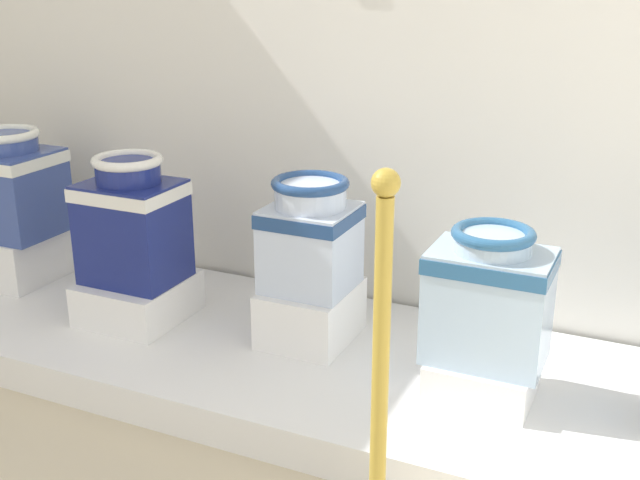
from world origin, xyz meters
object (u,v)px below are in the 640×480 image
plinth_block_central_ornate (311,313)px  antique_toilet_slender_white (132,219)px  antique_toilet_broad_patterned (9,181)px  plinth_block_rightmost (483,376)px  antique_toilet_central_ornate (310,232)px  antique_toilet_rightmost (489,294)px  plinth_block_slender_white (139,298)px  plinth_block_broad_patterned (19,255)px  stanchion_post_near_right (377,479)px

plinth_block_central_ornate → antique_toilet_slender_white: bearing=-170.8°
antique_toilet_broad_patterned → plinth_block_rightmost: size_ratio=1.38×
antique_toilet_central_ornate → plinth_block_rightmost: size_ratio=1.25×
antique_toilet_broad_patterned → antique_toilet_central_ornate: (1.45, -0.00, -0.03)m
antique_toilet_central_ornate → antique_toilet_rightmost: (0.69, -0.13, -0.07)m
plinth_block_slender_white → antique_toilet_slender_white: bearing=-63.4°
antique_toilet_slender_white → plinth_block_rightmost: 1.44m
plinth_block_slender_white → plinth_block_central_ornate: plinth_block_central_ornate is taller
antique_toilet_slender_white → antique_toilet_rightmost: antique_toilet_slender_white is taller
plinth_block_central_ornate → antique_toilet_rightmost: bearing=-11.0°
antique_toilet_central_ornate → plinth_block_rightmost: 0.79m
antique_toilet_central_ornate → antique_toilet_broad_patterned: bearing=180.0°
plinth_block_broad_patterned → antique_toilet_broad_patterned: size_ratio=0.79×
plinth_block_rightmost → antique_toilet_rightmost: bearing=0.0°
plinth_block_slender_white → plinth_block_rightmost: 1.40m
antique_toilet_rightmost → antique_toilet_central_ornate: bearing=169.0°
antique_toilet_broad_patterned → plinth_block_central_ornate: 1.49m
plinth_block_rightmost → antique_toilet_rightmost: (0.00, 0.00, 0.29)m
antique_toilet_broad_patterned → plinth_block_central_ornate: size_ratio=1.25×
plinth_block_broad_patterned → antique_toilet_broad_patterned: 0.34m
plinth_block_broad_patterned → plinth_block_central_ornate: 1.45m
plinth_block_central_ornate → plinth_block_rightmost: plinth_block_central_ornate is taller
plinth_block_rightmost → stanchion_post_near_right: bearing=-94.8°
antique_toilet_slender_white → stanchion_post_near_right: size_ratio=0.47×
plinth_block_central_ornate → antique_toilet_rightmost: antique_toilet_rightmost is taller
antique_toilet_central_ornate → stanchion_post_near_right: stanchion_post_near_right is taller
antique_toilet_broad_patterned → antique_toilet_slender_white: antique_toilet_broad_patterned is taller
antique_toilet_broad_patterned → plinth_block_central_ornate: (1.45, -0.00, -0.35)m
plinth_block_slender_white → plinth_block_central_ornate: (0.71, 0.11, 0.02)m
plinth_block_central_ornate → antique_toilet_broad_patterned: bearing=180.0°
plinth_block_broad_patterned → plinth_block_central_ornate: (1.45, -0.00, -0.01)m
plinth_block_broad_patterned → antique_toilet_central_ornate: bearing=-0.0°
antique_toilet_broad_patterned → antique_toilet_central_ornate: bearing=-0.0°
antique_toilet_rightmost → stanchion_post_near_right: (-0.07, -0.80, -0.18)m
plinth_block_slender_white → antique_toilet_broad_patterned: bearing=171.2°
antique_toilet_rightmost → plinth_block_broad_patterned: bearing=176.4°
plinth_block_central_ornate → plinth_block_rightmost: (0.69, -0.13, -0.04)m
antique_toilet_broad_patterned → antique_toilet_slender_white: size_ratio=0.92×
antique_toilet_broad_patterned → antique_toilet_central_ornate: size_ratio=1.10×
plinth_block_broad_patterned → antique_toilet_slender_white: antique_toilet_slender_white is taller
antique_toilet_broad_patterned → stanchion_post_near_right: size_ratio=0.43×
plinth_block_broad_patterned → plinth_block_rightmost: bearing=-3.6°
plinth_block_rightmost → plinth_block_slender_white: bearing=179.2°
plinth_block_rightmost → stanchion_post_near_right: size_ratio=0.31×
plinth_block_slender_white → stanchion_post_near_right: size_ratio=0.37×
antique_toilet_broad_patterned → antique_toilet_rightmost: 2.15m
plinth_block_slender_white → plinth_block_rightmost: bearing=-0.8°
antique_toilet_slender_white → plinth_block_rightmost: bearing=-0.8°
plinth_block_slender_white → stanchion_post_near_right: bearing=-31.7°
plinth_block_broad_patterned → plinth_block_central_ornate: bearing=-0.0°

